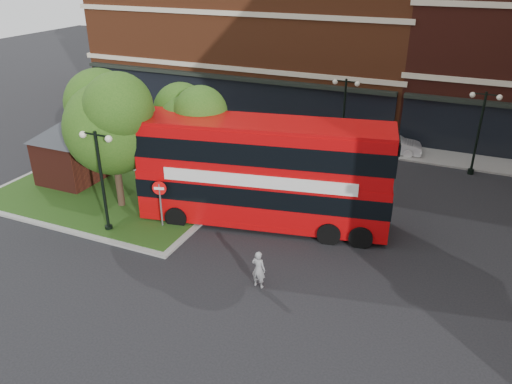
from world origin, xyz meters
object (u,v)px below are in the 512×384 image
at_px(bus, 264,166).
at_px(car_white, 390,144).
at_px(car_silver, 293,137).
at_px(woman, 258,269).

relative_size(bus, car_white, 3.02).
relative_size(car_silver, car_white, 1.04).
height_order(bus, car_white, bus).
xyz_separation_m(bus, woman, (1.88, -4.96, -2.16)).
bearing_deg(car_white, woman, 164.79).
distance_m(woman, car_silver, 16.01).
height_order(woman, car_silver, woman).
relative_size(woman, car_silver, 0.38).
xyz_separation_m(woman, car_silver, (-4.16, 15.46, -0.09)).
distance_m(bus, car_silver, 10.98).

